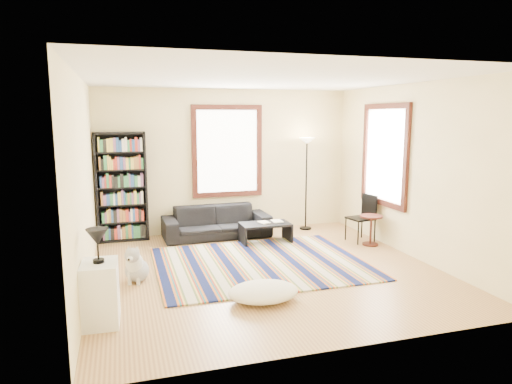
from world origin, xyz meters
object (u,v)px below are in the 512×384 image
object	(u,v)px
coffee_table	(265,233)
floor_cushion	(263,292)
white_cabinet	(100,293)
bookshelf	(122,187)
sofa	(217,222)
side_table	(371,230)
dog	(137,263)
folding_chair	(360,218)
floor_lamp	(306,184)

from	to	relation	value
coffee_table	floor_cushion	bearing A→B (deg)	-108.30
floor_cushion	white_cabinet	size ratio (longest dim) A/B	1.27
bookshelf	coffee_table	bearing A→B (deg)	-20.04
sofa	bookshelf	bearing A→B (deg)	169.29
bookshelf	floor_cushion	size ratio (longest dim) A/B	2.25
floor_cushion	side_table	size ratio (longest dim) A/B	1.65
dog	coffee_table	bearing A→B (deg)	50.43
coffee_table	floor_cushion	size ratio (longest dim) A/B	1.01
side_table	white_cabinet	xyz separation A→B (m)	(-4.50, -1.93, 0.08)
folding_chair	floor_lamp	bearing A→B (deg)	107.42
floor_lamp	dog	world-z (taller)	floor_lamp
coffee_table	floor_cushion	distance (m)	2.67
side_table	dog	xyz separation A→B (m)	(-4.07, -0.67, -0.01)
floor_lamp	side_table	world-z (taller)	floor_lamp
dog	sofa	bearing A→B (deg)	72.07
sofa	white_cabinet	xyz separation A→B (m)	(-1.98, -3.26, 0.06)
floor_lamp	dog	distance (m)	4.08
coffee_table	white_cabinet	bearing A→B (deg)	-136.27
white_cabinet	dog	size ratio (longest dim) A/B	1.34
floor_cushion	folding_chair	distance (m)	3.32
floor_lamp	sofa	bearing A→B (deg)	-176.94
bookshelf	dog	world-z (taller)	bookshelf
side_table	dog	size ratio (longest dim) A/B	1.04
folding_chair	dog	size ratio (longest dim) A/B	1.65
folding_chair	white_cabinet	bearing A→B (deg)	-163.63
floor_lamp	folding_chair	xyz separation A→B (m)	(0.60, -1.15, -0.50)
sofa	bookshelf	size ratio (longest dim) A/B	1.00
sofa	folding_chair	bearing A→B (deg)	-24.73
floor_lamp	folding_chair	world-z (taller)	floor_lamp
sofa	side_table	distance (m)	2.85
floor_lamp	side_table	bearing A→B (deg)	-65.71
sofa	folding_chair	distance (m)	2.69
side_table	floor_lamp	bearing A→B (deg)	114.29
folding_chair	coffee_table	bearing A→B (deg)	156.04
coffee_table	folding_chair	size ratio (longest dim) A/B	1.05
bookshelf	dog	size ratio (longest dim) A/B	3.83
coffee_table	folding_chair	distance (m)	1.77
floor_cushion	dog	xyz separation A→B (m)	(-1.48, 1.15, 0.15)
floor_lamp	white_cabinet	world-z (taller)	floor_lamp
bookshelf	white_cabinet	world-z (taller)	bookshelf
sofa	floor_cushion	size ratio (longest dim) A/B	2.25
floor_lamp	coffee_table	bearing A→B (deg)	-146.38
coffee_table	side_table	distance (m)	1.89
dog	folding_chair	bearing A→B (deg)	33.13
dog	floor_cushion	bearing A→B (deg)	-18.18
coffee_table	floor_cushion	world-z (taller)	coffee_table
sofa	bookshelf	world-z (taller)	bookshelf
coffee_table	dog	size ratio (longest dim) A/B	1.73
sofa	dog	size ratio (longest dim) A/B	3.85
sofa	dog	xyz separation A→B (m)	(-1.55, -2.01, -0.03)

